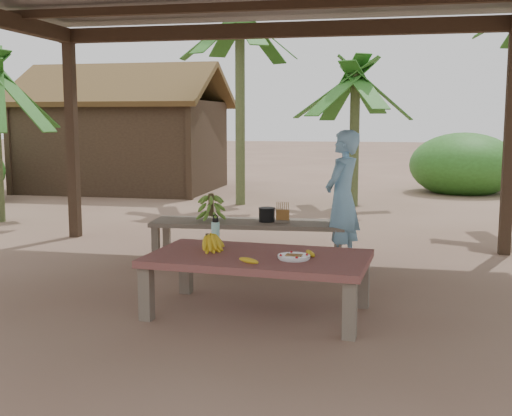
% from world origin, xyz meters
% --- Properties ---
extents(ground, '(80.00, 80.00, 0.00)m').
position_xyz_m(ground, '(0.00, 0.00, 0.00)').
color(ground, brown).
rests_on(ground, ground).
extents(work_table, '(1.87, 1.13, 0.50)m').
position_xyz_m(work_table, '(0.39, -0.63, 0.43)').
color(work_table, brown).
rests_on(work_table, ground).
extents(bench, '(2.24, 0.76, 0.45)m').
position_xyz_m(bench, '(-0.15, 1.37, 0.39)').
color(bench, brown).
rests_on(bench, ground).
extents(ripe_banana_bunch, '(0.31, 0.28, 0.16)m').
position_xyz_m(ripe_banana_bunch, '(-0.07, -0.55, 0.58)').
color(ripe_banana_bunch, yellow).
rests_on(ripe_banana_bunch, work_table).
extents(plate, '(0.26, 0.26, 0.04)m').
position_xyz_m(plate, '(0.70, -0.73, 0.52)').
color(plate, white).
rests_on(plate, work_table).
extents(loose_banana_front, '(0.17, 0.07, 0.04)m').
position_xyz_m(loose_banana_front, '(0.38, -0.95, 0.52)').
color(loose_banana_front, yellow).
rests_on(loose_banana_front, work_table).
extents(loose_banana_side, '(0.11, 0.14, 0.04)m').
position_xyz_m(loose_banana_side, '(0.82, -0.59, 0.52)').
color(loose_banana_side, yellow).
rests_on(loose_banana_side, work_table).
extents(water_flask, '(0.07, 0.07, 0.28)m').
position_xyz_m(water_flask, '(-0.06, -0.32, 0.62)').
color(water_flask, '#43D2C5').
rests_on(water_flask, work_table).
extents(green_banana_stalk, '(0.31, 0.31, 0.33)m').
position_xyz_m(green_banana_stalk, '(-0.58, 1.33, 0.61)').
color(green_banana_stalk, '#598C2D').
rests_on(green_banana_stalk, bench).
extents(cooking_pot, '(0.18, 0.18, 0.15)m').
position_xyz_m(cooking_pot, '(0.07, 1.38, 0.53)').
color(cooking_pot, black).
rests_on(cooking_pot, bench).
extents(skewer_rack, '(0.19, 0.09, 0.24)m').
position_xyz_m(skewer_rack, '(0.26, 1.35, 0.57)').
color(skewer_rack, '#A57F47').
rests_on(skewer_rack, bench).
extents(woman, '(0.52, 0.64, 1.50)m').
position_xyz_m(woman, '(0.93, 1.31, 0.75)').
color(woman, '#6AA0C9').
rests_on(woman, ground).
extents(hut, '(4.40, 3.43, 2.85)m').
position_xyz_m(hut, '(-4.50, 8.00, 1.10)').
color(hut, black).
rests_on(hut, ground).
extents(banana_plant_n, '(1.80, 1.80, 2.63)m').
position_xyz_m(banana_plant_n, '(0.76, 6.28, 2.15)').
color(banana_plant_n, '#596638').
rests_on(banana_plant_n, ground).
extents(banana_plant_nw, '(1.80, 1.80, 3.73)m').
position_xyz_m(banana_plant_nw, '(-1.34, 6.02, 3.22)').
color(banana_plant_nw, '#596638').
rests_on(banana_plant_nw, ground).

